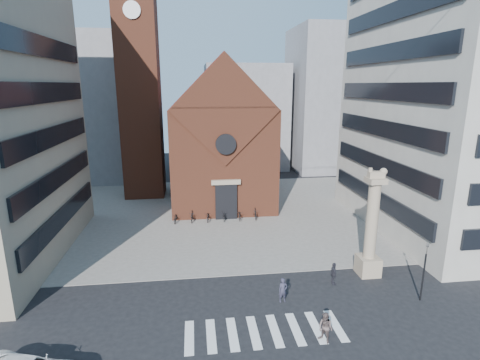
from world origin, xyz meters
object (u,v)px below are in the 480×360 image
Objects in this scene: lion_column at (371,233)px; pedestrian_0 at (283,290)px; traffic_light at (424,270)px; pedestrian_2 at (334,274)px; scooter_0 at (176,218)px; pedestrian_1 at (325,328)px.

pedestrian_0 is at bearing -158.68° from lion_column.
traffic_light is 2.47× the size of pedestrian_2.
traffic_light reaches higher than scooter_0.
lion_column is 4.97× the size of pedestrian_2.
scooter_0 is at bearing 108.48° from pedestrian_0.
pedestrian_0 is 18.33m from scooter_0.
lion_column reaches higher than scooter_0.
pedestrian_0 reaches higher than pedestrian_2.
pedestrian_2 is at bearing -160.51° from lion_column.
scooter_0 is (-12.30, 14.69, -0.32)m from pedestrian_2.
scooter_0 is (-17.56, 17.53, -1.73)m from traffic_light.
traffic_light is 24.88m from scooter_0.
pedestrian_0 is (-9.58, 1.04, -1.41)m from traffic_light.
pedestrian_0 is 0.91× the size of scooter_0.
lion_column is at bearing 116.46° from traffic_light.
pedestrian_1 is at bearing -61.11° from scooter_0.
pedestrian_1 reaches higher than scooter_0.
pedestrian_1 is (-6.13, -7.38, -2.52)m from lion_column.
pedestrian_2 is at bearing -45.48° from scooter_0.
pedestrian_0 is 1.00× the size of pedestrian_2.
traffic_light reaches higher than pedestrian_1.
pedestrian_1 is 0.97× the size of scooter_0.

